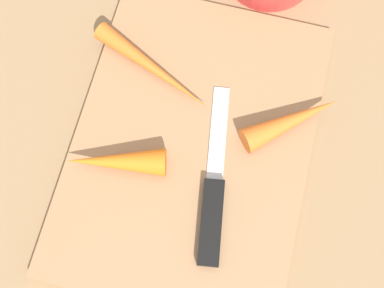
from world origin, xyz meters
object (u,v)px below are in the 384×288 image
at_px(knife, 212,210).
at_px(carrot_shortest, 116,162).
at_px(carrot_medium, 292,121).
at_px(carrot_longest, 153,68).
at_px(cutting_board, 192,146).

relative_size(knife, carrot_shortest, 1.89).
bearing_deg(carrot_medium, carrot_shortest, 169.41).
height_order(carrot_longest, carrot_medium, carrot_medium).
xyz_separation_m(knife, carrot_medium, (0.12, -0.06, 0.01)).
height_order(cutting_board, carrot_medium, carrot_medium).
height_order(cutting_board, knife, knife).
xyz_separation_m(carrot_longest, carrot_shortest, (-0.12, 0.01, 0.00)).
height_order(carrot_shortest, carrot_medium, carrot_shortest).
distance_m(knife, carrot_longest, 0.17).
bearing_deg(carrot_longest, knife, -30.04).
relative_size(carrot_longest, carrot_medium, 1.36).
distance_m(cutting_board, knife, 0.08).
bearing_deg(carrot_longest, cutting_board, -25.16).
relative_size(cutting_board, carrot_medium, 3.11).
bearing_deg(cutting_board, knife, -149.72).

